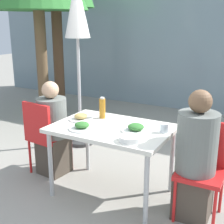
% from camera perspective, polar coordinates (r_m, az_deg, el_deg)
% --- Properties ---
extents(ground_plane, '(24.00, 24.00, 0.00)m').
position_cam_1_polar(ground_plane, '(3.36, 0.00, -14.59)').
color(ground_plane, gray).
extents(building_facade, '(10.00, 0.20, 3.00)m').
position_cam_1_polar(building_facade, '(6.30, 16.65, 13.57)').
color(building_facade, gray).
rests_on(building_facade, ground).
extents(dining_table, '(1.15, 0.79, 0.73)m').
position_cam_1_polar(dining_table, '(3.07, 0.00, -3.88)').
color(dining_table, silver).
rests_on(dining_table, ground).
extents(chair_left, '(0.44, 0.44, 0.87)m').
position_cam_1_polar(chair_left, '(3.62, -12.27, -3.68)').
color(chair_left, red).
rests_on(chair_left, ground).
extents(person_left, '(0.34, 0.34, 1.09)m').
position_cam_1_polar(person_left, '(3.64, -10.81, -3.52)').
color(person_left, '#473D33').
rests_on(person_left, ground).
extents(chair_right, '(0.41, 0.41, 0.87)m').
position_cam_1_polar(chair_right, '(2.94, 16.29, -8.81)').
color(chair_right, red).
rests_on(chair_right, ground).
extents(person_right, '(0.35, 0.35, 1.18)m').
position_cam_1_polar(person_right, '(2.86, 15.04, -8.47)').
color(person_right, '#473D33').
rests_on(person_right, ground).
extents(closed_umbrella, '(0.36, 0.36, 2.31)m').
position_cam_1_polar(closed_umbrella, '(4.29, -6.39, 16.61)').
color(closed_umbrella, '#333333').
rests_on(closed_umbrella, ground).
extents(plate_0, '(0.28, 0.28, 0.07)m').
position_cam_1_polar(plate_0, '(2.92, 4.37, -3.02)').
color(plate_0, white).
rests_on(plate_0, dining_table).
extents(plate_1, '(0.25, 0.25, 0.07)m').
position_cam_1_polar(plate_1, '(3.27, -5.73, -1.00)').
color(plate_1, white).
rests_on(plate_1, dining_table).
extents(plate_2, '(0.26, 0.26, 0.07)m').
position_cam_1_polar(plate_2, '(2.99, -5.51, -2.65)').
color(plate_2, white).
rests_on(plate_2, dining_table).
extents(bottle, '(0.07, 0.07, 0.23)m').
position_cam_1_polar(bottle, '(3.29, -1.78, 0.72)').
color(bottle, '#B7751E').
rests_on(bottle, dining_table).
extents(drinking_cup, '(0.08, 0.08, 0.08)m').
position_cam_1_polar(drinking_cup, '(2.93, 9.53, -2.90)').
color(drinking_cup, silver).
rests_on(drinking_cup, dining_table).
extents(salad_bowl, '(0.19, 0.19, 0.05)m').
position_cam_1_polar(salad_bowl, '(2.69, 3.30, -4.88)').
color(salad_bowl, white).
rests_on(salad_bowl, dining_table).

